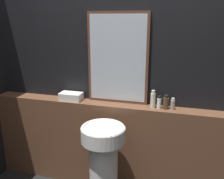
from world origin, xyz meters
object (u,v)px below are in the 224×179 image
(conditioner_bottle, at_px, (159,103))
(shampoo_bottle, at_px, (153,100))
(pedestal_sink, at_px, (103,163))
(towel_stack, at_px, (71,96))
(body_wash_bottle, at_px, (173,104))
(lotion_bottle, at_px, (166,103))
(mirror, at_px, (118,59))

(conditioner_bottle, bearing_deg, shampoo_bottle, 180.00)
(pedestal_sink, height_order, towel_stack, towel_stack)
(conditioner_bottle, bearing_deg, body_wash_bottle, 0.00)
(conditioner_bottle, bearing_deg, lotion_bottle, 0.00)
(pedestal_sink, xyz_separation_m, body_wash_bottle, (0.55, 0.36, 0.48))
(body_wash_bottle, bearing_deg, lotion_bottle, 180.00)
(mirror, relative_size, shampoo_bottle, 5.15)
(lotion_bottle, bearing_deg, towel_stack, 180.00)
(towel_stack, relative_size, body_wash_bottle, 2.03)
(conditioner_bottle, xyz_separation_m, lotion_bottle, (0.06, 0.00, 0.01))
(pedestal_sink, bearing_deg, body_wash_bottle, 33.38)
(pedestal_sink, relative_size, mirror, 0.96)
(conditioner_bottle, height_order, body_wash_bottle, conditioner_bottle)
(shampoo_bottle, relative_size, lotion_bottle, 1.26)
(conditioner_bottle, bearing_deg, towel_stack, 180.00)
(mirror, height_order, conditioner_bottle, mirror)
(shampoo_bottle, xyz_separation_m, lotion_bottle, (0.12, 0.00, -0.02))
(shampoo_bottle, height_order, body_wash_bottle, shampoo_bottle)
(shampoo_bottle, xyz_separation_m, conditioner_bottle, (0.06, 0.00, -0.02))
(mirror, xyz_separation_m, lotion_bottle, (0.48, -0.07, -0.37))
(lotion_bottle, bearing_deg, mirror, 171.76)
(conditioner_bottle, distance_m, lotion_bottle, 0.06)
(conditioner_bottle, relative_size, body_wash_bottle, 1.08)
(mirror, bearing_deg, towel_stack, -171.65)
(mirror, bearing_deg, conditioner_bottle, -9.42)
(pedestal_sink, distance_m, mirror, 0.97)
(conditioner_bottle, xyz_separation_m, body_wash_bottle, (0.12, 0.00, -0.00))
(conditioner_bottle, distance_m, body_wash_bottle, 0.12)
(mirror, xyz_separation_m, shampoo_bottle, (0.36, -0.07, -0.36))
(pedestal_sink, bearing_deg, towel_stack, 141.82)
(lotion_bottle, relative_size, body_wash_bottle, 1.21)
(pedestal_sink, relative_size, body_wash_bottle, 7.58)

